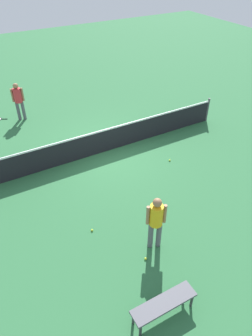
{
  "coord_description": "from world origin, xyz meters",
  "views": [
    {
      "loc": [
        -4.3,
        -9.16,
        6.8
      ],
      "look_at": [
        -0.47,
        -2.37,
        0.9
      ],
      "focal_mm": 33.44,
      "sensor_mm": 36.0,
      "label": 1
    }
  ],
  "objects_px": {
    "tennis_racket_near_player": "(156,217)",
    "player_near_side": "(156,219)",
    "tennis_ball_near_player": "(92,230)",
    "tennis_ball_midcourt": "(146,259)",
    "courtside_bench": "(164,304)",
    "tennis_ball_by_net": "(170,160)",
    "player_far_side": "(18,99)"
  },
  "relations": [
    {
      "from": "tennis_racket_near_player",
      "to": "player_near_side",
      "type": "bearing_deg",
      "value": -127.2
    },
    {
      "from": "tennis_racket_near_player",
      "to": "tennis_ball_near_player",
      "type": "xyz_separation_m",
      "value": [
        -1.9,
        0.44,
        0.02
      ]
    },
    {
      "from": "player_near_side",
      "to": "tennis_ball_midcourt",
      "type": "relative_size",
      "value": 25.76
    },
    {
      "from": "tennis_racket_near_player",
      "to": "tennis_ball_midcourt",
      "type": "height_order",
      "value": "tennis_ball_midcourt"
    },
    {
      "from": "tennis_ball_midcourt",
      "to": "courtside_bench",
      "type": "relative_size",
      "value": 0.04
    },
    {
      "from": "tennis_ball_midcourt",
      "to": "player_near_side",
      "type": "bearing_deg",
      "value": 32.42
    },
    {
      "from": "player_near_side",
      "to": "tennis_ball_midcourt",
      "type": "xyz_separation_m",
      "value": [
        -0.44,
        -0.28,
        -0.98
      ]
    },
    {
      "from": "player_near_side",
      "to": "tennis_racket_near_player",
      "type": "height_order",
      "value": "player_near_side"
    },
    {
      "from": "tennis_racket_near_player",
      "to": "tennis_ball_by_net",
      "type": "bearing_deg",
      "value": 46.35
    },
    {
      "from": "tennis_ball_midcourt",
      "to": "tennis_racket_near_player",
      "type": "bearing_deg",
      "value": 46.13
    },
    {
      "from": "player_far_side",
      "to": "tennis_ball_midcourt",
      "type": "bearing_deg",
      "value": -85.15
    },
    {
      "from": "player_far_side",
      "to": "player_near_side",
      "type": "bearing_deg",
      "value": -82.18
    },
    {
      "from": "player_near_side",
      "to": "tennis_ball_midcourt",
      "type": "bearing_deg",
      "value": -147.58
    },
    {
      "from": "player_far_side",
      "to": "tennis_racket_near_player",
      "type": "distance_m",
      "value": 8.34
    },
    {
      "from": "tennis_ball_by_net",
      "to": "courtside_bench",
      "type": "distance_m",
      "value": 5.9
    },
    {
      "from": "tennis_ball_midcourt",
      "to": "courtside_bench",
      "type": "xyz_separation_m",
      "value": [
        -0.45,
        -1.41,
        0.38
      ]
    },
    {
      "from": "tennis_ball_midcourt",
      "to": "courtside_bench",
      "type": "height_order",
      "value": "courtside_bench"
    },
    {
      "from": "tennis_ball_near_player",
      "to": "tennis_ball_midcourt",
      "type": "height_order",
      "value": "same"
    },
    {
      "from": "player_far_side",
      "to": "tennis_racket_near_player",
      "type": "height_order",
      "value": "player_far_side"
    },
    {
      "from": "tennis_ball_by_net",
      "to": "courtside_bench",
      "type": "relative_size",
      "value": 0.04
    },
    {
      "from": "player_far_side",
      "to": "courtside_bench",
      "type": "bearing_deg",
      "value": -88.21
    },
    {
      "from": "tennis_ball_by_net",
      "to": "courtside_bench",
      "type": "bearing_deg",
      "value": -127.36
    },
    {
      "from": "tennis_racket_near_player",
      "to": "courtside_bench",
      "type": "bearing_deg",
      "value": -121.15
    },
    {
      "from": "tennis_racket_near_player",
      "to": "tennis_ball_by_net",
      "type": "height_order",
      "value": "tennis_ball_by_net"
    },
    {
      "from": "tennis_ball_midcourt",
      "to": "tennis_ball_near_player",
      "type": "bearing_deg",
      "value": 117.16
    },
    {
      "from": "player_near_side",
      "to": "courtside_bench",
      "type": "xyz_separation_m",
      "value": [
        -0.89,
        -1.7,
        -0.59
      ]
    },
    {
      "from": "player_far_side",
      "to": "tennis_ball_midcourt",
      "type": "distance_m",
      "value": 9.28
    },
    {
      "from": "player_near_side",
      "to": "courtside_bench",
      "type": "distance_m",
      "value": 2.01
    },
    {
      "from": "courtside_bench",
      "to": "player_near_side",
      "type": "bearing_deg",
      "value": 62.23
    },
    {
      "from": "tennis_ball_by_net",
      "to": "tennis_ball_midcourt",
      "type": "height_order",
      "value": "same"
    },
    {
      "from": "tennis_racket_near_player",
      "to": "tennis_ball_by_net",
      "type": "xyz_separation_m",
      "value": [
        2.03,
        2.13,
        0.02
      ]
    },
    {
      "from": "player_far_side",
      "to": "tennis_ball_midcourt",
      "type": "xyz_separation_m",
      "value": [
        0.78,
        -9.2,
        -0.98
      ]
    }
  ]
}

